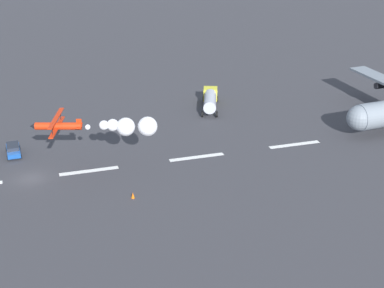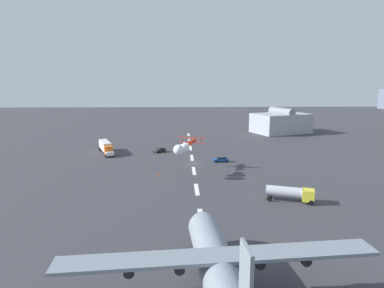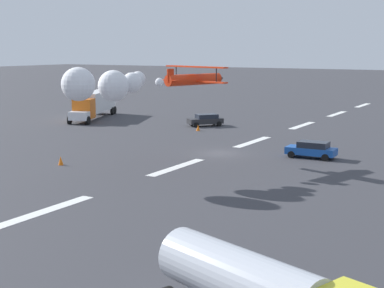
% 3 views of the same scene
% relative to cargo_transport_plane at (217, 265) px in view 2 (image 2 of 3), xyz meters
% --- Properties ---
extents(ground_plane, '(440.00, 440.00, 0.00)m').
position_rel_cargo_transport_plane_xyz_m(ground_plane, '(-58.95, -0.48, -3.44)').
color(ground_plane, '#38383D').
rests_on(ground_plane, ground).
extents(runway_stripe_0, '(8.00, 0.90, 0.01)m').
position_rel_cargo_transport_plane_xyz_m(runway_stripe_0, '(-112.46, -0.48, -3.44)').
color(runway_stripe_0, white).
rests_on(runway_stripe_0, ground).
extents(runway_stripe_1, '(8.00, 0.90, 0.01)m').
position_rel_cargo_transport_plane_xyz_m(runway_stripe_1, '(-97.17, -0.48, -3.44)').
color(runway_stripe_1, white).
rests_on(runway_stripe_1, ground).
extents(runway_stripe_2, '(8.00, 0.90, 0.01)m').
position_rel_cargo_transport_plane_xyz_m(runway_stripe_2, '(-81.88, -0.48, -3.44)').
color(runway_stripe_2, white).
rests_on(runway_stripe_2, ground).
extents(runway_stripe_3, '(8.00, 0.90, 0.01)m').
position_rel_cargo_transport_plane_xyz_m(runway_stripe_3, '(-66.59, -0.48, -3.44)').
color(runway_stripe_3, white).
rests_on(runway_stripe_3, ground).
extents(runway_stripe_4, '(8.00, 0.90, 0.01)m').
position_rel_cargo_transport_plane_xyz_m(runway_stripe_4, '(-51.30, -0.48, -3.44)').
color(runway_stripe_4, white).
rests_on(runway_stripe_4, ground).
extents(runway_stripe_5, '(8.00, 0.90, 0.01)m').
position_rel_cargo_transport_plane_xyz_m(runway_stripe_5, '(-36.01, -0.48, -3.44)').
color(runway_stripe_5, white).
rests_on(runway_stripe_5, ground).
extents(runway_stripe_6, '(8.00, 0.90, 0.01)m').
position_rel_cargo_transport_plane_xyz_m(runway_stripe_6, '(-20.72, -0.48, -3.44)').
color(runway_stripe_6, white).
rests_on(runway_stripe_6, ground).
extents(cargo_transport_plane, '(25.08, 34.08, 11.31)m').
position_rel_cargo_transport_plane_xyz_m(cargo_transport_plane, '(0.00, 0.00, 0.00)').
color(cargo_transport_plane, gray).
rests_on(cargo_transport_plane, ground).
extents(stunt_biplane_red, '(15.86, 8.47, 2.70)m').
position_rel_cargo_transport_plane_xyz_m(stunt_biplane_red, '(-47.23, -3.16, 3.71)').
color(stunt_biplane_red, red).
extents(semi_truck_orange, '(13.89, 7.90, 3.70)m').
position_rel_cargo_transport_plane_xyz_m(semi_truck_orange, '(-74.55, -28.63, -1.32)').
color(semi_truck_orange, silver).
rests_on(semi_truck_orange, ground).
extents(fuel_tanker_truck, '(5.46, 9.33, 2.90)m').
position_rel_cargo_transport_plane_xyz_m(fuel_tanker_truck, '(-28.05, 17.54, -1.70)').
color(fuel_tanker_truck, yellow).
rests_on(fuel_tanker_truck, ground).
extents(followme_car_yellow, '(4.55, 4.21, 1.52)m').
position_rel_cargo_transport_plane_xyz_m(followme_car_yellow, '(-75.21, -11.00, -2.63)').
color(followme_car_yellow, '#262628').
rests_on(followme_car_yellow, ground).
extents(airport_staff_sedan, '(2.16, 4.51, 1.52)m').
position_rel_cargo_transport_plane_xyz_m(airport_staff_sedan, '(-60.98, 7.91, -2.63)').
color(airport_staff_sedan, '#194CA5').
rests_on(airport_staff_sedan, ground).
extents(hangar_building, '(23.62, 28.48, 11.53)m').
position_rel_cargo_transport_plane_xyz_m(hangar_building, '(-116.98, 42.47, 1.26)').
color(hangar_building, '#9EA3AD').
rests_on(hangar_building, ground).
extents(traffic_cone_near, '(0.44, 0.44, 0.75)m').
position_rel_cargo_transport_plane_xyz_m(traffic_cone_near, '(-70.93, -9.66, -3.07)').
color(traffic_cone_near, orange).
rests_on(traffic_cone_near, ground).
extents(traffic_cone_far, '(0.44, 0.44, 0.75)m').
position_rel_cargo_transport_plane_xyz_m(traffic_cone_far, '(-47.07, -9.52, -3.07)').
color(traffic_cone_far, orange).
rests_on(traffic_cone_far, ground).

